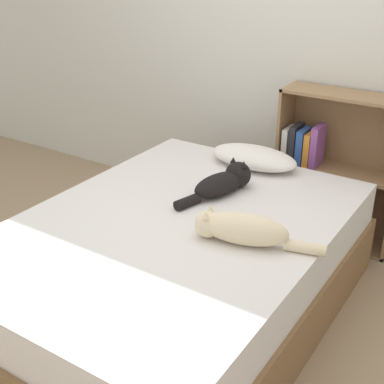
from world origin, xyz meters
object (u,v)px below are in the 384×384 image
(pillow, at_px, (254,157))
(bed, at_px, (176,269))
(cat_dark, at_px, (224,182))
(bookshelf, at_px, (334,163))
(cat_light, at_px, (241,229))

(pillow, bearing_deg, bed, -90.15)
(bed, relative_size, cat_dark, 3.96)
(cat_dark, bearing_deg, bookshelf, -6.63)
(cat_light, xyz_separation_m, bookshelf, (0.01, 1.26, -0.11))
(cat_light, distance_m, cat_dark, 0.54)
(pillow, xyz_separation_m, cat_dark, (0.03, -0.42, 0.00))
(bed, relative_size, bookshelf, 2.07)
(bed, xyz_separation_m, cat_light, (0.36, -0.00, 0.35))
(bed, bearing_deg, bookshelf, 73.67)
(pillow, relative_size, bookshelf, 0.56)
(bed, xyz_separation_m, pillow, (0.00, 0.84, 0.34))
(cat_light, bearing_deg, pillow, -81.38)
(bed, bearing_deg, pillow, 89.85)
(cat_light, distance_m, bookshelf, 1.27)
(bookshelf, bearing_deg, cat_light, -90.24)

